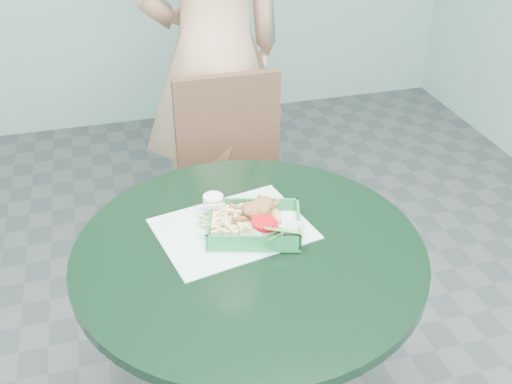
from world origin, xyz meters
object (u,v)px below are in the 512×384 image
object	(u,v)px
sauce_ramekin	(206,213)
food_basket	(254,233)
cafe_table	(250,299)
crab_sandwich	(255,217)
dining_chair	(235,179)

from	to	relation	value
sauce_ramekin	food_basket	bearing A→B (deg)	-36.25
cafe_table	crab_sandwich	bearing A→B (deg)	66.04
dining_chair	crab_sandwich	size ratio (longest dim) A/B	7.04
food_basket	crab_sandwich	xyz separation A→B (m)	(0.01, 0.03, 0.03)
cafe_table	crab_sandwich	distance (m)	0.24
dining_chair	crab_sandwich	distance (m)	0.70
food_basket	crab_sandwich	world-z (taller)	crab_sandwich
dining_chair	crab_sandwich	bearing A→B (deg)	-98.02
food_basket	sauce_ramekin	xyz separation A→B (m)	(-0.12, 0.09, 0.03)
food_basket	sauce_ramekin	world-z (taller)	sauce_ramekin
sauce_ramekin	dining_chair	bearing A→B (deg)	69.07
food_basket	sauce_ramekin	size ratio (longest dim) A/B	4.32
dining_chair	cafe_table	bearing A→B (deg)	-100.08
food_basket	sauce_ramekin	distance (m)	0.15
cafe_table	dining_chair	xyz separation A→B (m)	(0.13, 0.73, -0.05)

